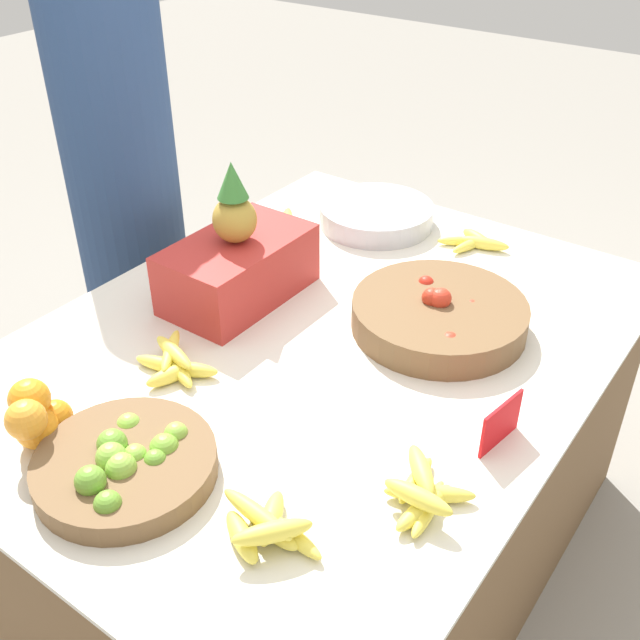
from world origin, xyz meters
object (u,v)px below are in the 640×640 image
tomato_basket (440,315)px  produce_crate (238,262)px  vendor_person (123,182)px  lime_bowl (126,463)px  metal_bowl (376,215)px  price_sign (501,423)px

tomato_basket → produce_crate: bearing=109.3°
tomato_basket → vendor_person: bearing=88.2°
lime_bowl → produce_crate: (0.58, 0.24, 0.07)m
tomato_basket → produce_crate: (-0.16, 0.47, 0.06)m
lime_bowl → metal_bowl: 1.13m
produce_crate → metal_bowl: bearing=-6.5°
tomato_basket → vendor_person: 1.10m
tomato_basket → vendor_person: vendor_person is taller
price_sign → metal_bowl: bearing=55.5°
metal_bowl → tomato_basket: bearing=-132.4°
metal_bowl → price_sign: price_sign is taller
tomato_basket → metal_bowl: size_ratio=1.22×
produce_crate → lime_bowl: bearing=-157.8°
price_sign → tomato_basket: bearing=54.0°
lime_bowl → tomato_basket: bearing=-17.2°
metal_bowl → vendor_person: bearing=116.0°
price_sign → produce_crate: 0.75m
lime_bowl → metal_bowl: lime_bowl is taller
lime_bowl → metal_bowl: bearing=9.0°
metal_bowl → vendor_person: size_ratio=0.19×
price_sign → vendor_person: 1.41m
price_sign → produce_crate: (0.11, 0.74, 0.05)m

